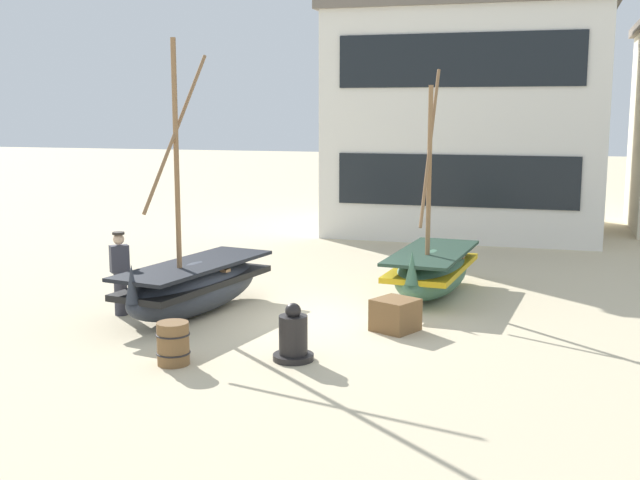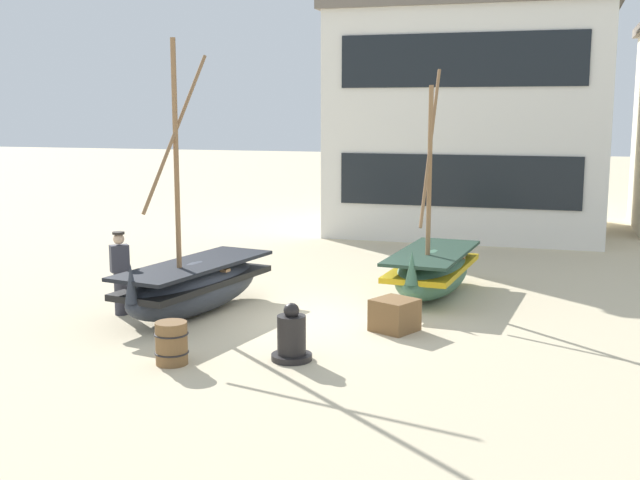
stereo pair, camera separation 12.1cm
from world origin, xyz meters
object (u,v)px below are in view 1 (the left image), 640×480
at_px(fisherman_by_hull, 120,274).
at_px(wooden_barrel, 173,343).
at_px(capstan_winch, 293,338).
at_px(cargo_crate, 395,315).
at_px(harbor_building_main, 469,120).
at_px(fishing_boat_centre_large, 432,270).
at_px(fishing_boat_near_left, 195,285).

bearing_deg(fisherman_by_hull, wooden_barrel, -46.44).
height_order(fisherman_by_hull, capstan_winch, fisherman_by_hull).
bearing_deg(cargo_crate, harbor_building_main, 90.50).
height_order(fishing_boat_centre_large, wooden_barrel, fishing_boat_centre_large).
xyz_separation_m(fishing_boat_centre_large, fisherman_by_hull, (-5.71, -3.51, 0.28)).
distance_m(fishing_boat_centre_large, wooden_barrel, 6.91).
distance_m(fishing_boat_near_left, cargo_crate, 4.14).
relative_size(capstan_winch, harbor_building_main, 0.11).
distance_m(fisherman_by_hull, harbor_building_main, 15.07).
bearing_deg(capstan_winch, fishing_boat_centre_large, 74.41).
relative_size(fishing_boat_near_left, capstan_winch, 5.61).
xyz_separation_m(fishing_boat_centre_large, cargo_crate, (-0.21, -3.10, -0.26)).
bearing_deg(harbor_building_main, cargo_crate, -89.50).
height_order(fishing_boat_near_left, harbor_building_main, harbor_building_main).
relative_size(fishing_boat_near_left, fisherman_by_hull, 3.21).
distance_m(fishing_boat_near_left, capstan_winch, 3.69).
distance_m(fisherman_by_hull, wooden_barrel, 3.57).
bearing_deg(fishing_boat_centre_large, cargo_crate, -93.91).
xyz_separation_m(fishing_boat_centre_large, capstan_winch, (-1.48, -5.31, -0.18)).
distance_m(cargo_crate, harbor_building_main, 13.79).
distance_m(capstan_winch, cargo_crate, 2.55).
bearing_deg(fishing_boat_centre_large, fisherman_by_hull, -148.43).
bearing_deg(capstan_winch, fisherman_by_hull, 156.91).
bearing_deg(fishing_boat_centre_large, capstan_winch, -105.59).
relative_size(fishing_boat_centre_large, capstan_winch, 5.13).
bearing_deg(capstan_winch, cargo_crate, 60.15).
bearing_deg(harbor_building_main, wooden_barrel, -100.22).
relative_size(capstan_winch, wooden_barrel, 1.38).
distance_m(fishing_boat_near_left, harbor_building_main, 14.19).
xyz_separation_m(capstan_winch, wooden_barrel, (-1.79, -0.76, -0.03)).
bearing_deg(cargo_crate, wooden_barrel, -135.80).
distance_m(fisherman_by_hull, cargo_crate, 5.54).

